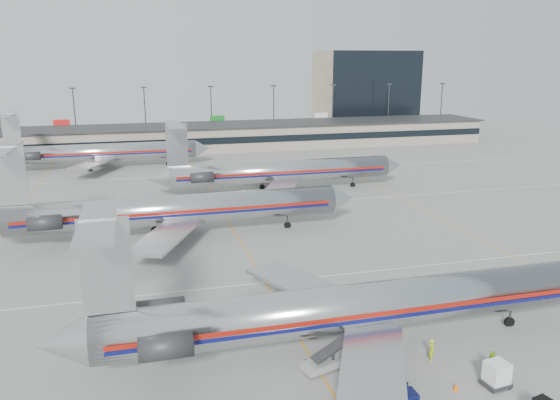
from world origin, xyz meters
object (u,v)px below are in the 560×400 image
object	(u,v)px
jet_foreground	(348,308)
uld_container	(497,374)
belt_loader	(329,360)
jet_second_row	(171,210)
tug_center	(398,394)

from	to	relation	value
jet_foreground	uld_container	xyz separation A→B (m)	(8.33, -7.57, -2.65)
belt_loader	jet_second_row	bearing A→B (deg)	88.16
tug_center	belt_loader	world-z (taller)	belt_loader
jet_second_row	belt_loader	xyz separation A→B (m)	(9.14, -34.64, -3.03)
jet_second_row	belt_loader	size ratio (longest dim) A/B	9.82
jet_second_row	jet_foreground	bearing A→B (deg)	-70.52
uld_container	belt_loader	distance (m)	11.88
jet_foreground	tug_center	size ratio (longest dim) A/B	19.99
tug_center	belt_loader	xyz separation A→B (m)	(-2.90, 5.45, -0.19)
jet_foreground	jet_second_row	bearing A→B (deg)	109.48
jet_foreground	jet_second_row	world-z (taller)	jet_second_row
tug_center	uld_container	bearing A→B (deg)	0.73
jet_foreground	belt_loader	world-z (taller)	jet_foreground
jet_foreground	jet_second_row	distance (m)	34.32
uld_container	jet_second_row	bearing A→B (deg)	109.02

